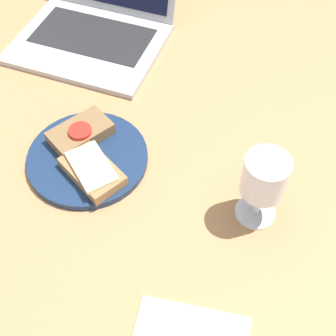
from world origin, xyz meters
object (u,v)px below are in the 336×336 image
object	(u,v)px
laptop	(98,13)
sandwich_with_tomato	(80,133)
sandwich_with_cheese	(92,170)
plate	(88,158)
wine_glass	(264,180)

from	to	relation	value
laptop	sandwich_with_tomato	bearing A→B (deg)	-70.26
sandwich_with_tomato	sandwich_with_cheese	world-z (taller)	sandwich_with_tomato
plate	sandwich_with_cheese	size ratio (longest dim) A/B	1.65
sandwich_with_cheese	wine_glass	bearing A→B (deg)	6.39
plate	wine_glass	xyz separation A→B (cm)	(30.76, -0.36, 8.71)
sandwich_with_tomato	wine_glass	bearing A→B (deg)	-6.47
plate	sandwich_with_tomato	world-z (taller)	sandwich_with_tomato
sandwich_with_tomato	wine_glass	xyz separation A→B (cm)	(33.60, -3.81, 6.72)
plate	sandwich_with_tomato	distance (cm)	4.88
wine_glass	laptop	xyz separation A→B (cm)	(-44.86, 35.21, -4.58)
laptop	plate	bearing A→B (deg)	-67.96
laptop	wine_glass	bearing A→B (deg)	-38.12
plate	wine_glass	size ratio (longest dim) A/B	1.57
plate	sandwich_with_cheese	xyz separation A→B (cm)	(2.87, -3.49, 1.98)
sandwich_with_cheese	laptop	bearing A→B (deg)	113.89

